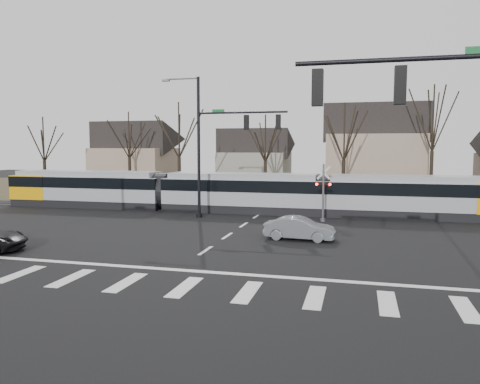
# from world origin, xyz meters

# --- Properties ---
(ground) EXTENTS (140.00, 140.00, 0.00)m
(ground) POSITION_xyz_m (0.00, 0.00, 0.00)
(ground) COLOR black
(grass_verge) EXTENTS (140.00, 28.00, 0.01)m
(grass_verge) POSITION_xyz_m (0.00, 32.00, 0.01)
(grass_verge) COLOR #38331E
(grass_verge) RESTS_ON ground
(crosswalk) EXTENTS (27.00, 2.60, 0.01)m
(crosswalk) POSITION_xyz_m (0.00, -4.00, 0.01)
(crosswalk) COLOR silver
(crosswalk) RESTS_ON ground
(stop_line) EXTENTS (28.00, 0.35, 0.01)m
(stop_line) POSITION_xyz_m (0.00, -1.80, 0.01)
(stop_line) COLOR silver
(stop_line) RESTS_ON ground
(lane_dashes) EXTENTS (0.18, 30.00, 0.01)m
(lane_dashes) POSITION_xyz_m (0.00, 16.00, 0.01)
(lane_dashes) COLOR silver
(lane_dashes) RESTS_ON ground
(rail_pair) EXTENTS (90.00, 1.52, 0.06)m
(rail_pair) POSITION_xyz_m (0.00, 15.80, 0.03)
(rail_pair) COLOR #59595E
(rail_pair) RESTS_ON ground
(tram) EXTENTS (40.83, 3.03, 3.09)m
(tram) POSITION_xyz_m (-1.76, 16.00, 1.69)
(tram) COLOR gray
(tram) RESTS_ON ground
(sedan) EXTENTS (1.87, 4.09, 1.29)m
(sedan) POSITION_xyz_m (4.22, 5.94, 0.64)
(sedan) COLOR slate
(sedan) RESTS_ON ground
(signal_pole_near_right) EXTENTS (6.72, 0.44, 8.00)m
(signal_pole_near_right) POSITION_xyz_m (10.11, -6.00, 5.17)
(signal_pole_near_right) COLOR black
(signal_pole_near_right) RESTS_ON ground
(signal_pole_far) EXTENTS (9.28, 0.44, 10.20)m
(signal_pole_far) POSITION_xyz_m (-2.41, 12.50, 5.70)
(signal_pole_far) COLOR black
(signal_pole_far) RESTS_ON ground
(rail_crossing_signal) EXTENTS (1.08, 0.36, 4.00)m
(rail_crossing_signal) POSITION_xyz_m (5.00, 12.79, 1.89)
(rail_crossing_signal) COLOR #59595B
(rail_crossing_signal) RESTS_ON ground
(tree_row) EXTENTS (59.20, 7.20, 10.00)m
(tree_row) POSITION_xyz_m (2.00, 26.00, 5.00)
(tree_row) COLOR black
(tree_row) RESTS_ON ground
(house_a) EXTENTS (9.72, 8.64, 8.60)m
(house_a) POSITION_xyz_m (-20.00, 34.00, 4.46)
(house_a) COLOR gray
(house_a) RESTS_ON ground
(house_b) EXTENTS (8.64, 7.56, 7.65)m
(house_b) POSITION_xyz_m (-5.00, 36.00, 3.97)
(house_b) COLOR gray
(house_b) RESTS_ON ground
(house_c) EXTENTS (10.80, 8.64, 10.10)m
(house_c) POSITION_xyz_m (9.00, 33.00, 5.23)
(house_c) COLOR gray
(house_c) RESTS_ON ground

